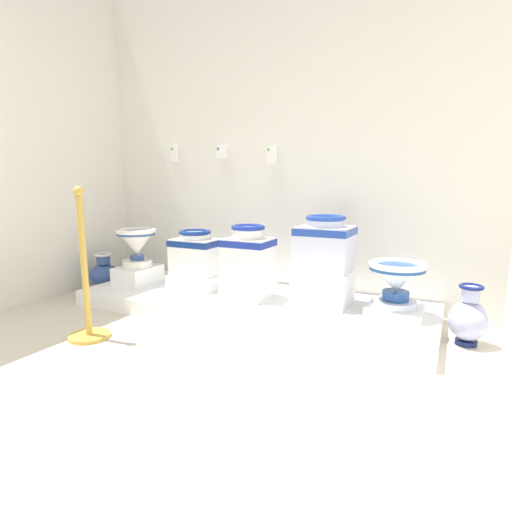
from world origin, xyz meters
The scene contains 19 objects.
ground_plane centered at (1.75, 0.89, -0.01)m, with size 5.50×5.78×0.02m, color beige.
wall_back centered at (1.75, 3.01, 1.43)m, with size 3.70×0.06×2.85m, color silver.
display_platform centered at (1.75, 2.47, 0.06)m, with size 2.74×0.97×0.12m, color white.
plinth_block_broad_patterned centered at (0.66, 2.43, 0.20)m, with size 0.29×0.37×0.15m, color white.
antique_toilet_broad_patterned centered at (0.66, 2.43, 0.48)m, with size 0.34×0.34×0.33m.
plinth_block_leftmost centered at (1.22, 2.52, 0.18)m, with size 0.39×0.32×0.12m, color white.
antique_toilet_leftmost centered at (1.22, 2.52, 0.43)m, with size 0.38×0.27×0.37m.
plinth_block_pale_glazed centered at (1.75, 2.47, 0.19)m, with size 0.32×0.35×0.14m, color white.
antique_toilet_pale_glazed centered at (1.75, 2.47, 0.47)m, with size 0.36×0.29×0.42m.
plinth_block_slender_white centered at (2.31, 2.57, 0.25)m, with size 0.39×0.38×0.25m, color white.
antique_toilet_slender_white centered at (2.31, 2.57, 0.57)m, with size 0.39×0.33×0.40m.
plinth_block_squat_floral centered at (2.82, 2.53, 0.15)m, with size 0.36×0.32×0.06m, color white.
antique_toilet_squat_floral centered at (2.82, 2.53, 0.38)m, with size 0.37×0.37×0.31m.
info_placard_first centered at (0.69, 2.97, 1.27)m, with size 0.10×0.01×0.16m.
info_placard_second centered at (1.21, 2.97, 1.27)m, with size 0.12×0.01×0.11m.
info_placard_third centered at (1.71, 2.97, 1.23)m, with size 0.10×0.01×0.14m.
decorative_vase_corner centered at (0.20, 2.47, 0.15)m, with size 0.27×0.27×0.35m.
decorative_vase_spare centered at (3.26, 2.52, 0.17)m, with size 0.23×0.23×0.38m.
stanchion_post_near_left centered at (1.07, 1.53, 0.28)m, with size 0.26×0.26×0.98m.
Camera 1 is at (3.15, -0.19, 0.99)m, focal length 28.11 mm.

